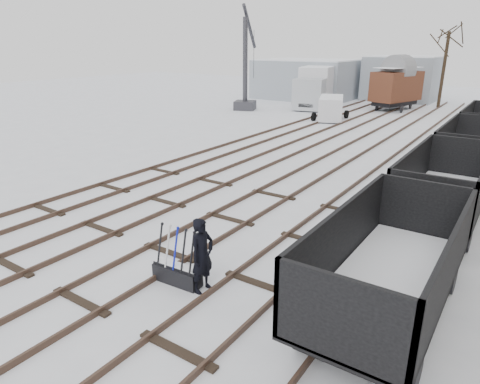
# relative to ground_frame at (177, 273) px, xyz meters

# --- Properties ---
(ground) EXTENTS (120.00, 120.00, 0.00)m
(ground) POSITION_rel_ground_frame_xyz_m (-1.27, 1.06, -0.28)
(ground) COLOR white
(ground) RESTS_ON ground
(tracks) EXTENTS (13.90, 52.00, 0.16)m
(tracks) POSITION_rel_ground_frame_xyz_m (-1.27, 14.74, -0.21)
(tracks) COLOR black
(tracks) RESTS_ON ground
(shed_left) EXTENTS (10.00, 8.00, 4.10)m
(shed_left) POSITION_rel_ground_frame_xyz_m (-14.27, 37.06, 1.76)
(shed_left) COLOR #98A1AB
(shed_left) RESTS_ON ground
(shed_right) EXTENTS (7.00, 6.00, 4.50)m
(shed_right) POSITION_rel_ground_frame_xyz_m (-5.27, 41.06, 1.96)
(shed_right) COLOR #98A1AB
(shed_right) RESTS_ON ground
(ground_frame) EXTENTS (1.32, 0.49, 1.49)m
(ground_frame) POSITION_rel_ground_frame_xyz_m (0.00, 0.00, 0.00)
(ground_frame) COLOR black
(ground_frame) RESTS_ON ground
(worker) EXTENTS (0.51, 0.72, 1.88)m
(worker) POSITION_rel_ground_frame_xyz_m (0.75, 0.10, 0.66)
(worker) COLOR black
(worker) RESTS_ON ground
(freight_wagon_a) EXTENTS (2.34, 5.86, 2.39)m
(freight_wagon_a) POSITION_rel_ground_frame_xyz_m (4.73, 1.50, 0.63)
(freight_wagon_a) COLOR black
(freight_wagon_a) RESTS_ON ground
(freight_wagon_b) EXTENTS (2.34, 5.86, 2.39)m
(freight_wagon_b) POSITION_rel_ground_frame_xyz_m (4.73, 7.90, 0.63)
(freight_wagon_b) COLOR black
(freight_wagon_b) RESTS_ON ground
(freight_wagon_c) EXTENTS (2.34, 5.86, 2.39)m
(freight_wagon_c) POSITION_rel_ground_frame_xyz_m (4.73, 14.30, 0.63)
(freight_wagon_c) COLOR black
(freight_wagon_c) RESTS_ON ground
(box_van_wagon) EXTENTS (3.96, 5.44, 3.73)m
(box_van_wagon) POSITION_rel_ground_frame_xyz_m (-3.76, 33.37, 1.89)
(box_van_wagon) COLOR black
(box_van_wagon) RESTS_ON ground
(lorry) EXTENTS (3.78, 8.44, 3.69)m
(lorry) POSITION_rel_ground_frame_xyz_m (-10.62, 31.38, 1.62)
(lorry) COLOR black
(lorry) RESTS_ON ground
(panel_van) EXTENTS (3.10, 4.43, 1.80)m
(panel_van) POSITION_rel_ground_frame_xyz_m (-6.47, 25.15, 0.65)
(panel_van) COLOR silver
(panel_van) RESTS_ON ground
(crane) EXTENTS (2.29, 5.31, 8.90)m
(crane) POSITION_rel_ground_frame_xyz_m (-15.03, 26.05, 2.06)
(crane) COLOR #333238
(crane) RESTS_ON ground
(tree_far_left) EXTENTS (0.30, 0.30, 6.75)m
(tree_far_left) POSITION_rel_ground_frame_xyz_m (-0.72, 37.28, 3.09)
(tree_far_left) COLOR black
(tree_far_left) RESTS_ON ground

